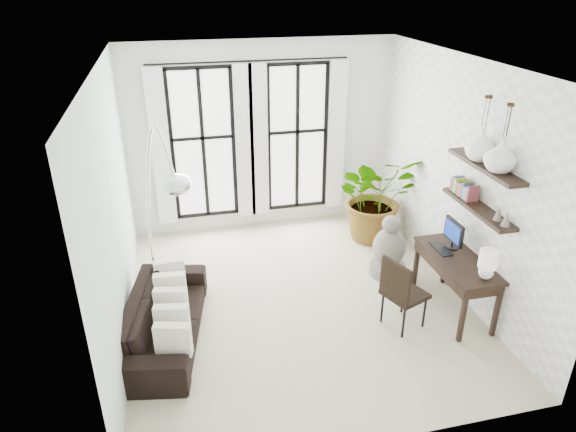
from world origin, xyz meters
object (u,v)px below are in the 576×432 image
object	(u,v)px
sofa	(164,317)
desk	(459,264)
plant	(375,196)
buddha	(389,250)
arc_lamp	(158,175)
desk_chair	(401,290)

from	to	relation	value
sofa	desk	bearing A→B (deg)	-84.46
plant	buddha	size ratio (longest dim) A/B	1.56
sofa	arc_lamp	xyz separation A→B (m)	(0.10, 0.46, 1.69)
buddha	arc_lamp	bearing A→B (deg)	-174.51
desk_chair	buddha	world-z (taller)	desk_chair
desk	desk_chair	bearing A→B (deg)	-171.07
plant	buddha	xyz separation A→B (m)	(-0.23, -1.17, -0.35)
arc_lamp	buddha	bearing A→B (deg)	5.49
arc_lamp	buddha	world-z (taller)	arc_lamp
desk_chair	plant	bearing A→B (deg)	54.28
sofa	plant	distance (m)	4.04
plant	desk	bearing A→B (deg)	-84.18
arc_lamp	buddha	distance (m)	3.56
sofa	plant	bearing A→B (deg)	-50.63
desk	desk_chair	size ratio (longest dim) A/B	1.37
plant	desk	size ratio (longest dim) A/B	1.11
sofa	arc_lamp	distance (m)	1.75
plant	arc_lamp	distance (m)	3.92
desk_chair	sofa	bearing A→B (deg)	149.78
desk	arc_lamp	distance (m)	3.93
desk_chair	arc_lamp	bearing A→B (deg)	140.57
desk_chair	buddha	distance (m)	1.29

